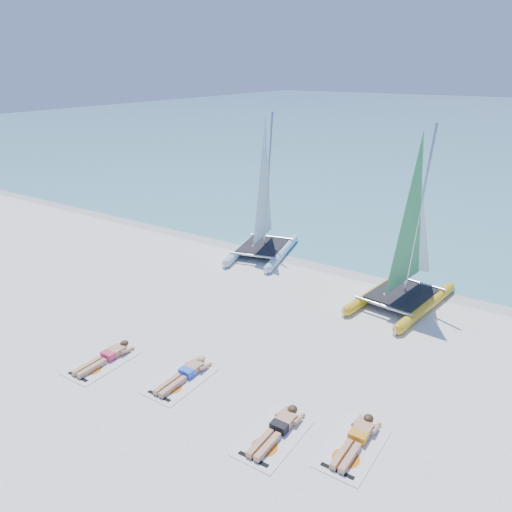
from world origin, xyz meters
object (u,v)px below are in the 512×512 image
(towel_b, at_px, (180,381))
(towel_c, at_px, (273,438))
(sunbather_a, at_px, (107,356))
(sunbather_b, at_px, (185,373))
(towel_a, at_px, (102,363))
(sunbather_c, at_px, (278,428))
(catamaran_yellow, at_px, (412,247))
(catamaran_blue, at_px, (263,213))
(sunbather_d, at_px, (357,438))
(towel_d, at_px, (353,448))

(towel_b, height_order, towel_c, same)
(sunbather_a, xyz_separation_m, sunbather_b, (2.24, 0.56, 0.00))
(towel_a, distance_m, sunbather_c, 5.23)
(towel_b, xyz_separation_m, sunbather_b, (-0.00, 0.19, 0.11))
(catamaran_yellow, distance_m, towel_a, 10.01)
(towel_a, bearing_deg, towel_b, 13.94)
(catamaran_blue, bearing_deg, sunbather_c, -69.67)
(towel_c, xyz_separation_m, sunbather_c, (-0.00, 0.19, 0.11))
(sunbather_a, bearing_deg, sunbather_b, 13.94)
(towel_c, bearing_deg, towel_b, 171.53)
(towel_a, xyz_separation_m, sunbather_b, (2.24, 0.75, 0.11))
(sunbather_a, bearing_deg, sunbather_d, 6.38)
(towel_a, relative_size, sunbather_a, 1.07)
(sunbather_b, xyz_separation_m, sunbather_c, (2.97, -0.44, 0.00))
(catamaran_yellow, height_order, towel_d, catamaran_yellow)
(towel_b, distance_m, sunbather_d, 4.51)
(sunbather_b, bearing_deg, towel_a, -161.55)
(catamaran_yellow, bearing_deg, sunbather_c, -83.75)
(catamaran_blue, xyz_separation_m, catamaran_yellow, (6.31, -0.99, 0.12))
(catamaran_yellow, height_order, towel_c, catamaran_yellow)
(towel_b, relative_size, sunbather_d, 1.07)
(towel_b, height_order, sunbather_b, sunbather_b)
(sunbather_c, height_order, towel_d, sunbather_c)
(catamaran_yellow, bearing_deg, towel_d, -72.28)
(towel_c, bearing_deg, catamaran_yellow, 88.41)
(catamaran_blue, relative_size, sunbather_d, 3.34)
(sunbather_b, bearing_deg, towel_b, -90.00)
(towel_a, height_order, sunbather_b, sunbather_b)
(sunbather_a, height_order, towel_c, sunbather_a)
(towel_d, bearing_deg, catamaran_blue, 132.02)
(sunbather_b, bearing_deg, catamaran_yellow, 66.78)
(sunbather_d, bearing_deg, towel_b, -175.06)
(sunbather_a, height_order, towel_b, sunbather_a)
(sunbather_a, height_order, towel_d, sunbather_a)
(towel_c, xyz_separation_m, towel_d, (1.52, 0.64, 0.00))
(sunbather_b, bearing_deg, towel_d, 0.05)
(towel_a, bearing_deg, sunbather_c, 3.37)
(towel_a, bearing_deg, catamaran_blue, 95.42)
(sunbather_b, xyz_separation_m, sunbather_d, (4.49, 0.20, 0.00))
(catamaran_yellow, distance_m, sunbather_a, 9.83)
(catamaran_blue, height_order, sunbather_a, catamaran_blue)
(sunbather_a, xyz_separation_m, towel_c, (5.22, -0.08, -0.11))
(sunbather_d, bearing_deg, sunbather_a, -173.62)
(catamaran_yellow, relative_size, sunbather_d, 3.39)
(towel_c, height_order, sunbather_d, sunbather_d)
(towel_a, xyz_separation_m, sunbather_d, (6.73, 0.95, 0.11))
(catamaran_yellow, xyz_separation_m, towel_b, (-3.20, -7.64, -1.83))
(catamaran_blue, bearing_deg, towel_a, -98.67)
(towel_b, bearing_deg, sunbather_d, 4.94)
(sunbather_b, distance_m, sunbather_d, 4.49)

